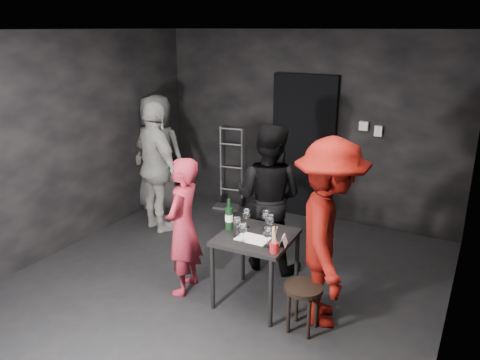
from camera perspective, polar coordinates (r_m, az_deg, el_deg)
The scene contains 26 objects.
floor at distance 5.26m, azimuth -2.69°, elevation -13.05°, with size 4.50×5.00×0.02m, color black.
ceiling at distance 4.50m, azimuth -3.22°, elevation 17.83°, with size 4.50×5.00×0.02m, color silver.
wall_back at distance 6.89m, azimuth 8.02°, elevation 6.49°, with size 4.50×0.04×2.70m, color black.
wall_left at distance 6.15m, azimuth -21.18°, elevation 4.02°, with size 0.04×5.00×2.70m, color black.
wall_right at distance 4.07m, azimuth 25.28°, elevation -3.39°, with size 0.04×5.00×2.70m, color black.
doorway at distance 6.91m, azimuth 7.73°, elevation 3.97°, with size 0.95×0.10×2.10m, color black.
wallbox_upper at distance 6.58m, azimuth 14.86°, elevation 6.40°, with size 0.12×0.06×0.12m, color #B7B7B2.
wallbox_lower at distance 6.55m, azimuth 16.52°, elevation 5.76°, with size 0.10×0.06×0.14m, color #B7B7B2.
hand_truck at distance 7.40m, azimuth -1.22°, elevation -1.54°, with size 0.42×0.35×1.27m.
tasting_table at distance 4.73m, azimuth 1.95°, elevation -7.85°, with size 0.72×0.72×0.75m.
stool at distance 4.47m, azimuth 7.72°, elevation -13.65°, with size 0.37×0.37×0.47m.
server_red at distance 4.93m, azimuth -6.95°, elevation -5.75°, with size 0.54×0.35×1.47m, color #A22232.
woman_black at distance 5.34m, azimuth 3.49°, elevation -0.86°, with size 0.96×0.53×1.97m, color black.
man_maroon at distance 4.34m, azimuth 10.89°, elevation -4.19°, with size 1.42×0.66×2.19m, color #610A05.
bystander_cream at distance 6.41m, azimuth -10.24°, elevation 3.05°, with size 1.27×0.61×2.17m, color beige.
bystander_grey at distance 7.19m, azimuth -10.09°, elevation 4.50°, with size 1.04×0.56×2.12m, color slate.
tasting_mat at distance 4.61m, azimuth 1.55°, elevation -7.15°, with size 0.32×0.21×0.00m, color white.
wine_glass_a at distance 4.63m, azimuth -0.36°, elevation -5.60°, with size 0.08×0.08×0.22m, color white, non-canonical shape.
wine_glass_b at distance 4.83m, azimuth 0.78°, elevation -4.58°, with size 0.08×0.08×0.22m, color white, non-canonical shape.
wine_glass_c at distance 4.80m, azimuth 3.14°, elevation -4.74°, with size 0.08×0.08×0.21m, color white, non-canonical shape.
wine_glass_d at distance 4.52m, azimuth 0.39°, elevation -6.33°, with size 0.08×0.08×0.20m, color white, non-canonical shape.
wine_glass_e at distance 4.42m, azimuth 3.36°, elevation -6.85°, with size 0.08×0.08×0.21m, color white, non-canonical shape.
wine_glass_f at distance 4.69m, azimuth 3.66°, elevation -5.31°, with size 0.08×0.08×0.22m, color white, non-canonical shape.
wine_bottle at distance 4.77m, azimuth -1.35°, elevation -4.62°, with size 0.08×0.08×0.33m.
breadstick_cup at distance 4.31m, azimuth 4.22°, elevation -7.32°, with size 0.09×0.09×0.27m.
reserved_card at distance 4.49m, azimuth 5.12°, elevation -7.31°, with size 0.08×0.13×0.10m, color white, non-canonical shape.
Camera 1 is at (2.36, -3.83, 2.73)m, focal length 35.00 mm.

